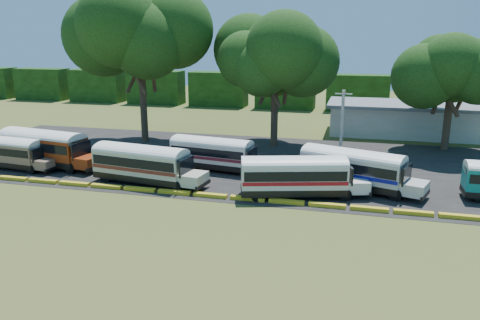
% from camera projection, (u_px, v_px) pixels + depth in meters
% --- Properties ---
extents(ground, '(160.00, 160.00, 0.00)m').
position_uv_depth(ground, '(188.00, 200.00, 35.91)').
color(ground, '#3E531B').
rests_on(ground, ground).
extents(asphalt_strip, '(64.00, 24.00, 0.02)m').
position_uv_depth(asphalt_strip, '(239.00, 161.00, 46.90)').
color(asphalt_strip, black).
rests_on(asphalt_strip, ground).
extents(curb, '(53.70, 0.45, 0.30)m').
position_uv_depth(curb, '(192.00, 194.00, 36.80)').
color(curb, gold).
rests_on(curb, ground).
extents(terminal_building, '(19.00, 9.00, 4.00)m').
position_uv_depth(terminal_building, '(404.00, 119.00, 59.18)').
color(terminal_building, beige).
rests_on(terminal_building, ground).
extents(treeline_backdrop, '(130.00, 4.00, 6.00)m').
position_uv_depth(treeline_backdrop, '(286.00, 91.00, 80.07)').
color(treeline_backdrop, black).
rests_on(treeline_backdrop, ground).
extents(bus_beige, '(9.25, 3.20, 2.98)m').
position_uv_depth(bus_beige, '(9.00, 151.00, 44.08)').
color(bus_beige, black).
rests_on(bus_beige, ground).
extents(bus_red, '(11.03, 4.36, 3.53)m').
position_uv_depth(bus_red, '(45.00, 146.00, 44.64)').
color(bus_red, black).
rests_on(bus_red, ground).
extents(bus_cream_west, '(10.33, 3.88, 3.31)m').
position_uv_depth(bus_cream_west, '(143.00, 162.00, 39.48)').
color(bus_cream_west, black).
rests_on(bus_cream_west, ground).
extents(bus_cream_east, '(9.60, 3.64, 3.08)m').
position_uv_depth(bus_cream_east, '(214.00, 152.00, 43.50)').
color(bus_cream_east, black).
rests_on(bus_cream_east, ground).
extents(bus_white_red, '(10.19, 5.02, 3.26)m').
position_uv_depth(bus_white_red, '(296.00, 174.00, 36.10)').
color(bus_white_red, black).
rests_on(bus_white_red, ground).
extents(bus_white_blue, '(10.33, 5.68, 3.32)m').
position_uv_depth(bus_white_blue, '(355.00, 167.00, 37.98)').
color(bus_white_blue, black).
rests_on(bus_white_blue, ground).
extents(tree_west, '(12.12, 12.12, 17.10)m').
position_uv_depth(tree_west, '(140.00, 32.00, 52.62)').
color(tree_west, '#312518').
rests_on(tree_west, ground).
extents(tree_center, '(10.48, 10.48, 14.25)m').
position_uv_depth(tree_center, '(276.00, 53.00, 50.87)').
color(tree_center, '#312518').
rests_on(tree_center, ground).
extents(tree_east, '(9.87, 9.87, 12.47)m').
position_uv_depth(tree_east, '(453.00, 69.00, 49.36)').
color(tree_east, '#312518').
rests_on(tree_east, ground).
extents(utility_pole, '(1.60, 0.30, 7.27)m').
position_uv_depth(utility_pole, '(342.00, 127.00, 44.67)').
color(utility_pole, '#9A988C').
rests_on(utility_pole, ground).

